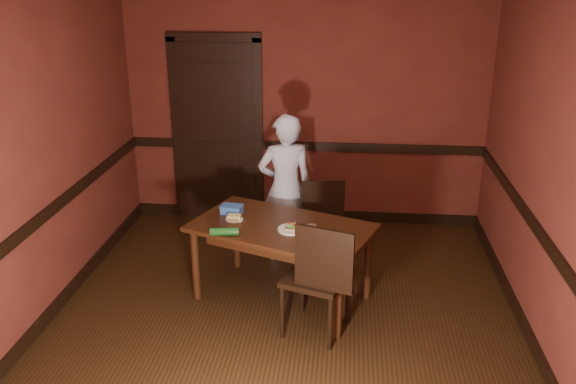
% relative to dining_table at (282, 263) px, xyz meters
% --- Properties ---
extents(floor, '(4.00, 4.50, 0.01)m').
position_rel_dining_table_xyz_m(floor, '(0.06, -0.40, -0.36)').
color(floor, black).
rests_on(floor, ground).
extents(wall_back, '(4.00, 0.02, 2.70)m').
position_rel_dining_table_xyz_m(wall_back, '(0.06, 1.85, 0.99)').
color(wall_back, '#5C241B').
rests_on(wall_back, ground).
extents(wall_front, '(4.00, 0.02, 2.70)m').
position_rel_dining_table_xyz_m(wall_front, '(0.06, -2.65, 0.99)').
color(wall_front, '#5C241B').
rests_on(wall_front, ground).
extents(wall_left, '(0.02, 4.50, 2.70)m').
position_rel_dining_table_xyz_m(wall_left, '(-1.94, -0.40, 0.99)').
color(wall_left, '#5C241B').
rests_on(wall_left, ground).
extents(wall_right, '(0.02, 4.50, 2.70)m').
position_rel_dining_table_xyz_m(wall_right, '(2.06, -0.40, 0.99)').
color(wall_right, '#5C241B').
rests_on(wall_right, ground).
extents(dado_back, '(4.00, 0.03, 0.10)m').
position_rel_dining_table_xyz_m(dado_back, '(0.06, 1.84, 0.54)').
color(dado_back, black).
rests_on(dado_back, ground).
extents(dado_left, '(0.03, 4.50, 0.10)m').
position_rel_dining_table_xyz_m(dado_left, '(-1.93, -0.40, 0.54)').
color(dado_left, black).
rests_on(dado_left, ground).
extents(dado_right, '(0.03, 4.50, 0.10)m').
position_rel_dining_table_xyz_m(dado_right, '(2.04, -0.40, 0.54)').
color(dado_right, black).
rests_on(dado_right, ground).
extents(baseboard_back, '(4.00, 0.03, 0.12)m').
position_rel_dining_table_xyz_m(baseboard_back, '(0.06, 1.84, -0.30)').
color(baseboard_back, black).
rests_on(baseboard_back, ground).
extents(baseboard_left, '(0.03, 4.50, 0.12)m').
position_rel_dining_table_xyz_m(baseboard_left, '(-1.93, -0.40, -0.30)').
color(baseboard_left, black).
rests_on(baseboard_left, ground).
extents(baseboard_right, '(0.03, 4.50, 0.12)m').
position_rel_dining_table_xyz_m(baseboard_right, '(2.04, -0.40, -0.30)').
color(baseboard_right, black).
rests_on(baseboard_right, ground).
extents(door, '(1.05, 0.07, 2.20)m').
position_rel_dining_table_xyz_m(door, '(-0.94, 1.82, 0.73)').
color(door, black).
rests_on(door, ground).
extents(dining_table, '(1.73, 1.35, 0.72)m').
position_rel_dining_table_xyz_m(dining_table, '(0.00, 0.00, 0.00)').
color(dining_table, '#341B0D').
rests_on(dining_table, floor).
extents(chair_far, '(0.48, 0.48, 0.89)m').
position_rel_dining_table_xyz_m(chair_far, '(0.30, 0.53, 0.09)').
color(chair_far, black).
rests_on(chair_far, floor).
extents(chair_near, '(0.60, 0.60, 1.01)m').
position_rel_dining_table_xyz_m(chair_near, '(0.33, -0.48, 0.15)').
color(chair_near, black).
rests_on(chair_near, floor).
extents(person, '(0.63, 0.50, 1.50)m').
position_rel_dining_table_xyz_m(person, '(-0.06, 0.85, 0.39)').
color(person, silver).
rests_on(person, floor).
extents(sandwich_plate, '(0.24, 0.24, 0.06)m').
position_rel_dining_table_xyz_m(sandwich_plate, '(0.09, -0.08, 0.37)').
color(sandwich_plate, silver).
rests_on(sandwich_plate, dining_table).
extents(sauce_jar, '(0.08, 0.08, 0.10)m').
position_rel_dining_table_xyz_m(sauce_jar, '(0.27, -0.18, 0.41)').
color(sauce_jar, '#4A843C').
rests_on(sauce_jar, dining_table).
extents(cheese_saucer, '(0.16, 0.16, 0.05)m').
position_rel_dining_table_xyz_m(cheese_saucer, '(-0.43, 0.08, 0.38)').
color(cheese_saucer, silver).
rests_on(cheese_saucer, dining_table).
extents(food_tub, '(0.21, 0.16, 0.08)m').
position_rel_dining_table_xyz_m(food_tub, '(-0.48, 0.23, 0.40)').
color(food_tub, blue).
rests_on(food_tub, dining_table).
extents(wrapped_veg, '(0.25, 0.10, 0.07)m').
position_rel_dining_table_xyz_m(wrapped_veg, '(-0.46, -0.24, 0.39)').
color(wrapped_veg, '#164E1A').
rests_on(wrapped_veg, dining_table).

